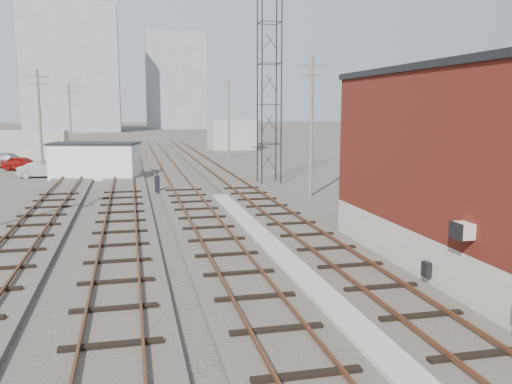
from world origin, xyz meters
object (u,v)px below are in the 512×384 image
object	(u,v)px
car_silver	(42,170)
car_grey	(9,160)
car_red	(22,163)
site_trailer	(95,160)
switch_stand	(157,184)

from	to	relation	value
car_silver	car_grey	bearing A→B (deg)	26.35
car_red	site_trailer	bearing A→B (deg)	-111.73
car_grey	switch_stand	bearing A→B (deg)	-132.96
switch_stand	car_red	size ratio (longest dim) A/B	0.37
car_silver	car_grey	size ratio (longest dim) A/B	0.79
car_red	car_grey	size ratio (longest dim) A/B	0.80
car_red	car_grey	distance (m)	3.74
switch_stand	car_grey	distance (m)	24.00
switch_stand	site_trailer	world-z (taller)	site_trailer
car_red	car_grey	xyz separation A→B (m)	(-1.79, 3.28, 0.04)
site_trailer	car_grey	world-z (taller)	site_trailer
switch_stand	car_grey	size ratio (longest dim) A/B	0.30
switch_stand	car_red	xyz separation A→B (m)	(-11.50, 16.70, -0.02)
car_red	car_grey	world-z (taller)	car_grey
site_trailer	car_grey	size ratio (longest dim) A/B	1.58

